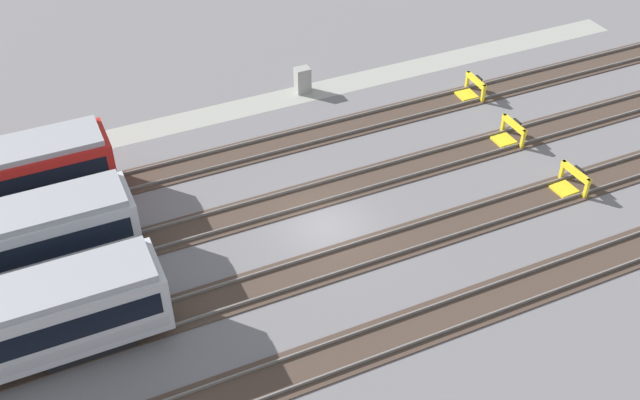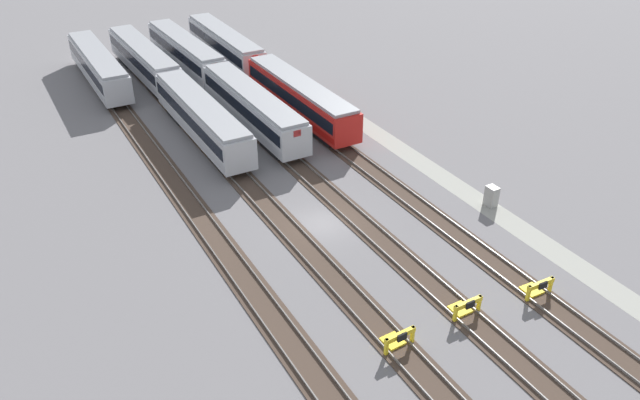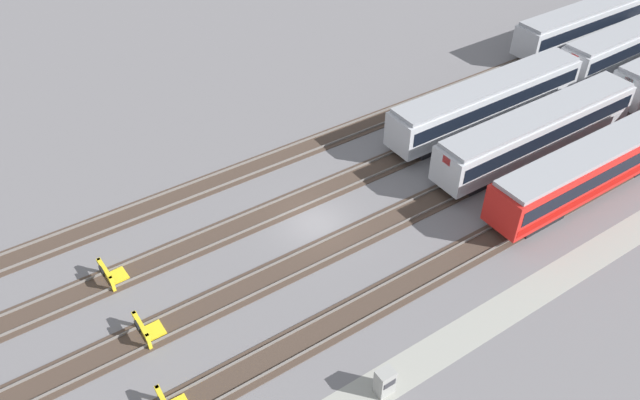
{
  "view_description": "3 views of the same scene",
  "coord_description": "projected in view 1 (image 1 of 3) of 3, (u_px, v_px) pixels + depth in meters",
  "views": [
    {
      "loc": [
        11.64,
        24.89,
        23.98
      ],
      "look_at": [
        0.35,
        0.0,
        1.8
      ],
      "focal_mm": 42.0,
      "sensor_mm": 36.0,
      "label": 1
    },
    {
      "loc": [
        -32.56,
        18.48,
        24.66
      ],
      "look_at": [
        0.35,
        0.0,
        1.8
      ],
      "focal_mm": 35.0,
      "sensor_mm": 36.0,
      "label": 2
    },
    {
      "loc": [
        -16.41,
        -25.07,
        27.15
      ],
      "look_at": [
        0.35,
        0.0,
        1.8
      ],
      "focal_mm": 35.0,
      "sensor_mm": 36.0,
      "label": 3
    }
  ],
  "objects": [
    {
      "name": "service_walkway",
      "position": [
        243.0,
        108.0,
        44.87
      ],
      "size": [
        54.0,
        2.0,
        0.01
      ],
      "primitive_type": "cube",
      "color": "#9E9E93",
      "rests_on": "ground"
    },
    {
      "name": "rail_track_far_inner",
      "position": [
        401.0,
        333.0,
        31.14
      ],
      "size": [
        90.0,
        2.23,
        0.21
      ],
      "color": "#47382D",
      "rests_on": "ground"
    },
    {
      "name": "bumper_stop_middle_track",
      "position": [
        570.0,
        181.0,
        38.42
      ],
      "size": [
        1.38,
        2.01,
        1.22
      ],
      "color": "yellow",
      "rests_on": "ground"
    },
    {
      "name": "ground_plane",
      "position": [
        327.0,
        227.0,
        36.44
      ],
      "size": [
        400.0,
        400.0,
        0.0
      ],
      "primitive_type": "plane",
      "color": "slate"
    },
    {
      "name": "rail_track_nearest",
      "position": [
        270.0,
        146.0,
        41.68
      ],
      "size": [
        90.0,
        2.23,
        0.21
      ],
      "color": "#47382D",
      "rests_on": "ground"
    },
    {
      "name": "rail_track_middle",
      "position": [
        349.0,
        258.0,
        34.66
      ],
      "size": [
        90.0,
        2.24,
        0.21
      ],
      "color": "#47382D",
      "rests_on": "ground"
    },
    {
      "name": "electrical_cabinet",
      "position": [
        303.0,
        80.0,
        45.88
      ],
      "size": [
        0.9,
        0.73,
        1.6
      ],
      "color": "#9E9E99",
      "rests_on": "ground"
    },
    {
      "name": "bumper_stop_nearest_track",
      "position": [
        472.0,
        89.0,
        45.64
      ],
      "size": [
        1.37,
        2.01,
        1.22
      ],
      "color": "yellow",
      "rests_on": "ground"
    },
    {
      "name": "rail_track_near_inner",
      "position": [
        306.0,
        197.0,
        38.17
      ],
      "size": [
        90.0,
        2.24,
        0.21
      ],
      "color": "#47382D",
      "rests_on": "ground"
    },
    {
      "name": "bumper_stop_near_inner_track",
      "position": [
        509.0,
        133.0,
        41.86
      ],
      "size": [
        1.35,
        2.0,
        1.22
      ],
      "color": "yellow",
      "rests_on": "ground"
    }
  ]
}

